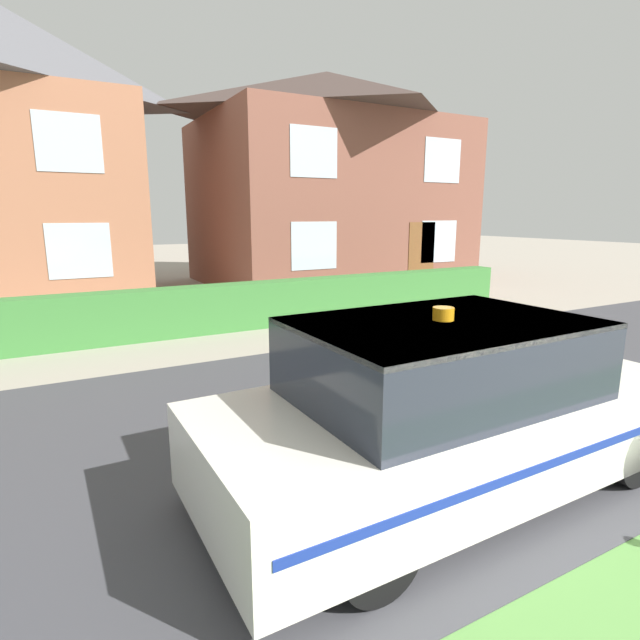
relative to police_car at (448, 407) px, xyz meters
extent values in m
cube|color=#424247|center=(-0.06, 1.70, -0.72)|extent=(28.00, 5.89, 0.01)
cube|color=#3D7F38|center=(0.05, 6.68, -0.25)|extent=(14.80, 0.51, 0.95)
cylinder|color=black|center=(1.43, -0.78, -0.42)|extent=(0.59, 0.21, 0.59)
cylinder|color=black|center=(1.41, 0.81, -0.42)|extent=(0.59, 0.21, 0.59)
cylinder|color=black|center=(-1.31, -0.81, -0.42)|extent=(0.59, 0.21, 0.59)
cylinder|color=black|center=(-1.33, 0.78, -0.42)|extent=(0.59, 0.21, 0.59)
cube|color=silver|center=(0.05, 0.00, -0.20)|extent=(4.44, 1.84, 0.69)
cube|color=#232833|center=(-0.11, 0.00, 0.46)|extent=(2.40, 1.64, 0.63)
cube|color=silver|center=(-0.11, 0.00, 0.75)|extent=(2.40, 1.64, 0.04)
cube|color=navy|center=(0.06, -0.90, -0.15)|extent=(4.19, 0.06, 0.07)
cube|color=navy|center=(0.04, 0.90, -0.15)|extent=(4.19, 0.06, 0.07)
cylinder|color=orange|center=(-0.11, 0.00, 0.83)|extent=(0.17, 0.17, 0.10)
cube|color=silver|center=(-2.19, 10.18, 0.76)|extent=(1.40, 0.02, 1.30)
cube|color=silver|center=(-2.19, 10.18, 3.21)|extent=(1.40, 0.02, 1.30)
cube|color=brown|center=(5.80, 12.43, 1.94)|extent=(8.09, 6.54, 5.32)
pyramid|color=#473833|center=(5.80, 12.43, 5.40)|extent=(8.50, 6.87, 1.60)
cube|color=brown|center=(7.35, 9.15, 0.33)|extent=(1.00, 0.02, 2.10)
cube|color=silver|center=(3.58, 9.15, 0.77)|extent=(1.40, 0.02, 1.30)
cube|color=silver|center=(8.03, 9.15, 0.77)|extent=(1.40, 0.02, 1.30)
cube|color=silver|center=(3.58, 9.15, 3.22)|extent=(1.40, 0.02, 1.30)
cube|color=silver|center=(8.03, 9.15, 3.22)|extent=(1.40, 0.02, 1.30)
camera|label=1|loc=(-2.89, -2.99, 1.62)|focal=28.00mm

